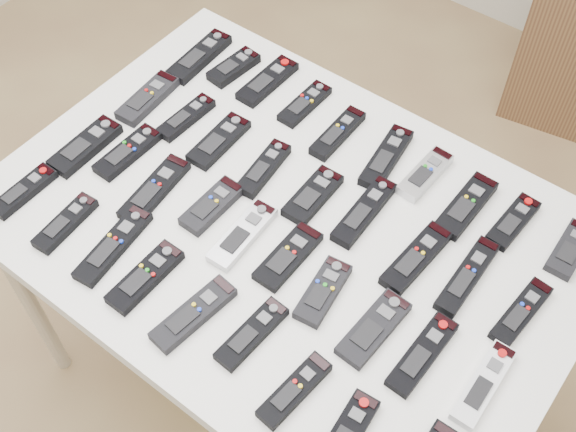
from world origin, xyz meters
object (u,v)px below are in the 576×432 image
Objects in this scene: remote_3 at (305,104)px; remote_6 at (425,174)px; remote_33 at (194,314)px; remote_19 at (85,146)px; remote_20 at (128,152)px; remote_5 at (386,157)px; remote_10 at (148,98)px; remote_15 at (364,212)px; remote_26 at (374,328)px; remote_7 at (466,206)px; remote_11 at (186,117)px; remote_12 at (219,141)px; remote_9 at (570,249)px; remote_23 at (243,235)px; remote_31 at (113,245)px; remote_8 at (513,222)px; remote_34 at (252,334)px; remote_27 at (422,354)px; remote_0 at (200,57)px; remote_29 at (24,191)px; remote_17 at (467,276)px; remote_16 at (416,258)px; remote_21 at (155,190)px; remote_28 at (484,384)px; remote_32 at (145,277)px; remote_4 at (338,133)px; remote_35 at (294,390)px; remote_1 at (234,67)px; remote_22 at (212,206)px; remote_2 at (268,81)px; remote_30 at (66,223)px; remote_24 at (288,256)px.

remote_6 is at bearing -1.90° from remote_3.
remote_6 is 0.85× the size of remote_33.
remote_19 is 1.07× the size of remote_20.
remote_5 is 0.60m from remote_10.
remote_15 is 0.28m from remote_26.
remote_11 is (-0.66, -0.17, -0.00)m from remote_7.
remote_12 reaches higher than remote_3.
remote_9 is 0.68m from remote_23.
remote_8 is at bearing 34.68° from remote_31.
remote_23 is at bearing 137.08° from remote_34.
remote_5 is 1.05× the size of remote_23.
remote_27 is at bearing -72.68° from remote_7.
remote_0 is 0.66m from remote_6.
remote_0 reaches higher than remote_29.
remote_29 is 0.26m from remote_31.
remote_26 is (-0.09, -0.21, -0.00)m from remote_17.
remote_16 is at bearing -52.25° from remote_5.
remote_21 is at bearing -136.16° from remote_6.
remote_28 is at bearing -14.19° from remote_12.
remote_32 is at bearing -27.05° from remote_19.
remote_4 reaches higher than remote_27.
remote_21 is at bearing -121.04° from remote_4.
remote_9 is 0.90× the size of remote_35.
remote_15 is (0.49, 0.02, 0.00)m from remote_11.
remote_12 is 0.31m from remote_19.
remote_21 is (-0.02, -0.20, 0.00)m from remote_12.
remote_3 is 0.25m from remote_5.
remote_1 is 0.78× the size of remote_7.
remote_32 is at bearing -124.59° from remote_15.
remote_4 is 0.44m from remote_8.
remote_5 is 0.94× the size of remote_31.
remote_1 is 0.88m from remote_27.
remote_16 reaches higher than remote_20.
remote_33 reaches higher than remote_27.
remote_3 is at bearing 164.06° from remote_4.
remote_11 is 0.99× the size of remote_35.
remote_15 reaches higher than remote_17.
remote_3 is 0.41m from remote_23.
remote_22 reaches higher than remote_29.
remote_20 is (-0.58, -0.35, -0.00)m from remote_6.
remote_16 is 0.79m from remote_19.
remote_20 is (-0.68, -0.15, -0.00)m from remote_16.
remote_26 is at bearing -34.31° from remote_2.
remote_21 is at bearing -145.63° from remote_7.
remote_28 is at bearing -44.49° from remote_6.
remote_30 is (-0.07, -0.60, 0.00)m from remote_2.
remote_1 is at bearing 10.05° from remote_0.
remote_5 is at bearing -3.01° from remote_0.
remote_24 is 0.29m from remote_32.
remote_29 is at bearing -137.18° from remote_6.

